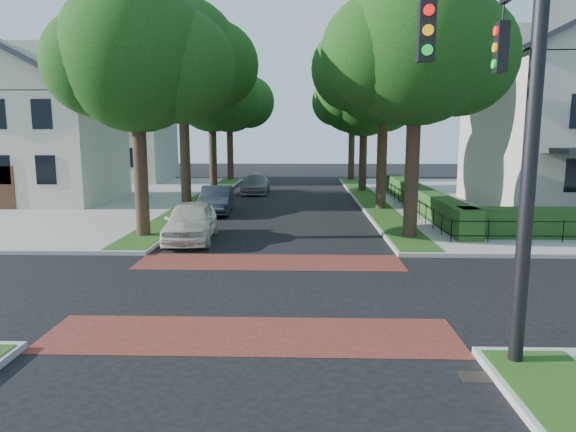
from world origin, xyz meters
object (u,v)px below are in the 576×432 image
object	(u,v)px
parked_car_front	(191,221)
traffic_signal	(517,112)
parked_car_middle	(216,200)
parked_car_rear	(256,184)

from	to	relation	value
parked_car_front	traffic_signal	bearing A→B (deg)	-57.49
parked_car_middle	parked_car_rear	bearing A→B (deg)	78.08
traffic_signal	parked_car_front	size ratio (longest dim) A/B	1.70
traffic_signal	parked_car_front	world-z (taller)	traffic_signal
parked_car_front	parked_car_middle	world-z (taller)	parked_car_front
traffic_signal	parked_car_front	xyz separation A→B (m)	(-8.33, 11.09, -3.91)
parked_car_rear	traffic_signal	bearing A→B (deg)	-76.03
parked_car_front	parked_car_middle	size ratio (longest dim) A/B	1.04
parked_car_front	parked_car_middle	bearing A→B (deg)	86.88
parked_car_rear	parked_car_middle	bearing A→B (deg)	-98.38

